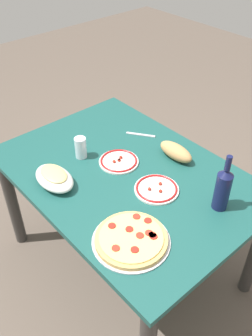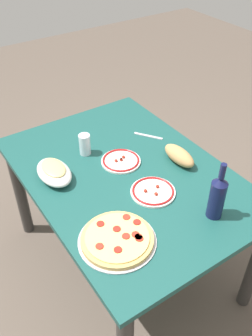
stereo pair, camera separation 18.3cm
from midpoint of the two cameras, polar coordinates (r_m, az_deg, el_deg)
ground_plane at (r=2.38m, az=2.27°, el=-14.39°), size 8.00×8.00×0.00m
dining_table at (r=1.92m, az=2.73°, el=-3.45°), size 1.31×0.92×0.72m
pepperoni_pizza at (r=1.52m, az=2.14°, el=-11.10°), size 0.32×0.32×0.03m
baked_pasta_dish at (r=1.81m, az=-8.30°, el=-0.63°), size 0.24×0.15×0.08m
wine_bottle at (r=1.62m, az=17.15°, el=-4.32°), size 0.07×0.07×0.28m
water_glass at (r=1.95m, az=-3.74°, el=3.57°), size 0.06×0.06×0.12m
side_plate_near at (r=1.91m, az=1.94°, el=1.04°), size 0.21×0.21×0.02m
side_plate_far at (r=1.74m, az=7.22°, el=-3.74°), size 0.21×0.21×0.02m
bread_loaf at (r=1.93m, az=10.95°, el=1.80°), size 0.21×0.09×0.08m
fork_right at (r=2.12m, az=5.95°, el=4.88°), size 0.15×0.11×0.00m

